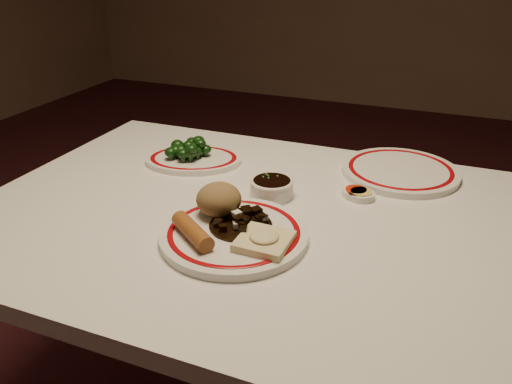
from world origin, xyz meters
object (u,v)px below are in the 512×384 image
object	(u,v)px
rice_mound	(219,199)
stirfry_heap	(243,221)
spring_roll	(192,231)
soy_bowl	(272,188)
broccoli_pile	(188,149)
dining_table	(244,245)
broccoli_plate	(194,159)
main_plate	(234,234)
fried_wonton	(264,240)

from	to	relation	value
rice_mound	stirfry_heap	xyz separation A→B (m)	(0.07, -0.03, -0.03)
rice_mound	spring_roll	xyz separation A→B (m)	(-0.00, -0.11, -0.02)
rice_mound	soy_bowl	xyz separation A→B (m)	(0.06, 0.15, -0.03)
spring_roll	soy_bowl	bearing A→B (deg)	22.06
broccoli_pile	dining_table	bearing A→B (deg)	-38.91
stirfry_heap	broccoli_plate	bearing A→B (deg)	132.80
rice_mound	spring_roll	distance (m)	0.11
broccoli_plate	soy_bowl	world-z (taller)	soy_bowl
rice_mound	stirfry_heap	bearing A→B (deg)	-21.47
soy_bowl	broccoli_plate	bearing A→B (deg)	157.11
rice_mound	soy_bowl	size ratio (longest dim) A/B	0.95
stirfry_heap	main_plate	bearing A→B (deg)	-105.90
main_plate	broccoli_pile	world-z (taller)	broccoli_pile
main_plate	spring_roll	world-z (taller)	spring_roll
stirfry_heap	broccoli_plate	xyz separation A→B (m)	(-0.27, 0.29, -0.02)
broccoli_pile	spring_roll	bearing A→B (deg)	-60.40
broccoli_pile	soy_bowl	bearing A→B (deg)	-21.20
spring_roll	soy_bowl	size ratio (longest dim) A/B	1.22
spring_roll	broccoli_pile	bearing A→B (deg)	66.04
main_plate	rice_mound	xyz separation A→B (m)	(-0.06, 0.05, 0.04)
spring_roll	stirfry_heap	bearing A→B (deg)	-3.29
spring_roll	fried_wonton	xyz separation A→B (m)	(0.14, 0.03, -0.01)
rice_mound	broccoli_pile	bearing A→B (deg)	129.56
fried_wonton	stirfry_heap	xyz separation A→B (m)	(-0.07, 0.05, -0.00)
stirfry_heap	broccoli_pile	world-z (taller)	broccoli_pile
fried_wonton	broccoli_pile	bearing A→B (deg)	135.63
main_plate	broccoli_pile	size ratio (longest dim) A/B	2.76
main_plate	rice_mound	distance (m)	0.09
stirfry_heap	fried_wonton	bearing A→B (deg)	-38.80
rice_mound	fried_wonton	xyz separation A→B (m)	(0.13, -0.08, -0.02)
dining_table	fried_wonton	xyz separation A→B (m)	(0.11, -0.14, 0.12)
dining_table	broccoli_plate	world-z (taller)	broccoli_plate
spring_roll	broccoli_plate	xyz separation A→B (m)	(-0.20, 0.38, -0.03)
rice_mound	soy_bowl	world-z (taller)	rice_mound
fried_wonton	soy_bowl	distance (m)	0.24
stirfry_heap	soy_bowl	distance (m)	0.18
rice_mound	main_plate	bearing A→B (deg)	-42.99
dining_table	main_plate	size ratio (longest dim) A/B	3.64
broccoli_pile	soy_bowl	size ratio (longest dim) A/B	1.17
soy_bowl	dining_table	bearing A→B (deg)	-112.32
soy_bowl	main_plate	bearing A→B (deg)	-91.43
rice_mound	broccoli_pile	distance (m)	0.34
dining_table	broccoli_pile	size ratio (longest dim) A/B	10.07
main_plate	fried_wonton	world-z (taller)	fried_wonton
fried_wonton	stirfry_heap	size ratio (longest dim) A/B	0.78
rice_mound	spring_roll	bearing A→B (deg)	-92.37
dining_table	broccoli_plate	size ratio (longest dim) A/B	3.89
dining_table	stirfry_heap	xyz separation A→B (m)	(0.04, -0.09, 0.12)
broccoli_pile	soy_bowl	xyz separation A→B (m)	(0.28, -0.11, -0.02)
main_plate	stirfry_heap	xyz separation A→B (m)	(0.01, 0.03, 0.02)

